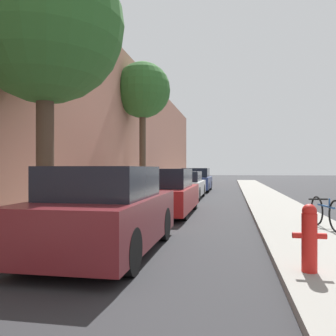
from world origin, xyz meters
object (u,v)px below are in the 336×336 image
(parked_car_red, at_px, (163,193))
(parked_car_navy, at_px, (196,180))
(street_tree_far, at_px, (143,91))
(fire_hydrant, at_px, (309,237))
(bicycle, at_px, (326,213))
(parked_car_maroon, at_px, (106,212))
(street_tree_near, at_px, (45,25))
(parked_car_white, at_px, (184,185))

(parked_car_red, xyz_separation_m, parked_car_navy, (-0.06, 11.56, 0.01))
(parked_car_navy, height_order, street_tree_far, street_tree_far)
(street_tree_far, bearing_deg, fire_hydrant, -66.42)
(parked_car_navy, bearing_deg, fire_hydrant, -79.78)
(bicycle, bearing_deg, parked_car_navy, 97.44)
(parked_car_maroon, height_order, parked_car_red, parked_car_maroon)
(street_tree_near, height_order, fire_hydrant, street_tree_near)
(parked_car_red, xyz_separation_m, street_tree_far, (-2.21, 6.02, 4.63))
(parked_car_maroon, distance_m, parked_car_red, 5.32)
(parked_car_navy, xyz_separation_m, street_tree_far, (-2.16, -5.54, 4.62))
(bicycle, bearing_deg, parked_car_red, 138.04)
(parked_car_maroon, distance_m, parked_car_white, 11.18)
(street_tree_far, height_order, bicycle, street_tree_far)
(street_tree_far, bearing_deg, parked_car_navy, 68.72)
(parked_car_maroon, bearing_deg, parked_car_red, 90.18)
(bicycle, bearing_deg, parked_car_maroon, -157.76)
(parked_car_red, relative_size, street_tree_far, 0.65)
(parked_car_maroon, bearing_deg, bicycle, 31.57)
(parked_car_white, bearing_deg, parked_car_maroon, -89.47)
(parked_car_red, bearing_deg, bicycle, -32.63)
(street_tree_far, bearing_deg, street_tree_near, -87.73)
(fire_hydrant, bearing_deg, parked_car_navy, 100.22)
(parked_car_maroon, xyz_separation_m, parked_car_navy, (-0.07, 16.87, -0.02))
(street_tree_near, bearing_deg, parked_car_navy, 83.60)
(parked_car_navy, height_order, fire_hydrant, parked_car_navy)
(parked_car_white, height_order, bicycle, parked_car_white)
(parked_car_navy, height_order, street_tree_near, street_tree_near)
(parked_car_maroon, bearing_deg, parked_car_white, 90.53)
(street_tree_near, xyz_separation_m, street_tree_far, (-0.40, 10.11, 0.75))
(fire_hydrant, height_order, bicycle, fire_hydrant)
(parked_car_maroon, bearing_deg, street_tree_near, 146.14)
(fire_hydrant, xyz_separation_m, bicycle, (1.08, 3.57, -0.10))
(parked_car_maroon, height_order, parked_car_white, parked_car_maroon)
(parked_car_red, bearing_deg, parked_car_navy, 90.28)
(street_tree_far, xyz_separation_m, bicycle, (6.46, -8.74, -4.84))
(parked_car_navy, bearing_deg, street_tree_far, -111.28)
(parked_car_white, distance_m, bicycle, 9.61)
(parked_car_red, distance_m, street_tree_far, 7.91)
(parked_car_white, distance_m, fire_hydrant, 12.58)
(street_tree_far, relative_size, fire_hydrant, 7.50)
(parked_car_maroon, xyz_separation_m, street_tree_near, (-1.83, 1.23, 3.85))
(parked_car_navy, bearing_deg, parked_car_white, -90.30)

